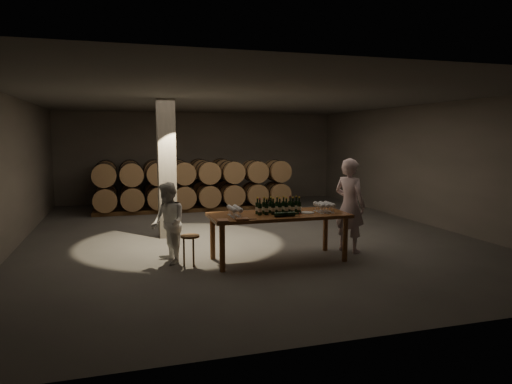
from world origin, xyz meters
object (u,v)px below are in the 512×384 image
object	(u,v)px
notebook_near	(242,219)
person_woman	(168,223)
stool	(190,241)
tasting_table	(278,219)
person_man	(350,205)
bottle_cluster	(278,208)
plate	(308,213)

from	to	relation	value
notebook_near	person_woman	bearing A→B (deg)	147.89
stool	person_woman	world-z (taller)	person_woman
tasting_table	person_man	bearing A→B (deg)	8.03
bottle_cluster	person_man	xyz separation A→B (m)	(1.61, 0.22, -0.06)
plate	tasting_table	bearing A→B (deg)	170.43
notebook_near	stool	bearing A→B (deg)	150.42
plate	notebook_near	world-z (taller)	notebook_near
plate	notebook_near	size ratio (longest dim) A/B	1.13
tasting_table	plate	xyz separation A→B (m)	(0.55, -0.09, 0.11)
notebook_near	person_woman	world-z (taller)	person_woman
tasting_table	person_woman	xyz separation A→B (m)	(-2.02, 0.40, -0.04)
tasting_table	person_woman	size ratio (longest dim) A/B	1.72
plate	notebook_near	bearing A→B (deg)	-166.24
notebook_near	person_woman	xyz separation A→B (m)	(-1.19, 0.83, -0.16)
plate	bottle_cluster	bearing A→B (deg)	169.52
tasting_table	bottle_cluster	xyz separation A→B (m)	(0.00, 0.01, 0.22)
bottle_cluster	person_man	world-z (taller)	person_man
person_woman	person_man	bearing A→B (deg)	73.51
stool	person_man	xyz separation A→B (m)	(3.27, 0.13, 0.49)
bottle_cluster	plate	bearing A→B (deg)	-10.48
bottle_cluster	person_woman	distance (m)	2.08
tasting_table	notebook_near	bearing A→B (deg)	-152.50
bottle_cluster	notebook_near	size ratio (longest dim) A/B	3.76
plate	person_man	distance (m)	1.11
stool	plate	bearing A→B (deg)	-4.92
bottle_cluster	plate	world-z (taller)	bottle_cluster
tasting_table	plate	world-z (taller)	plate
bottle_cluster	stool	size ratio (longest dim) A/B	1.51
person_woman	notebook_near	bearing A→B (deg)	41.31
stool	person_woman	xyz separation A→B (m)	(-0.36, 0.30, 0.29)
bottle_cluster	stool	bearing A→B (deg)	176.95
person_man	stool	bearing A→B (deg)	65.53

